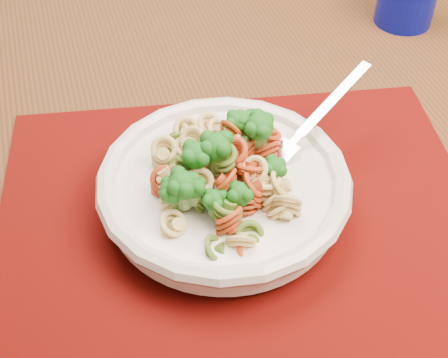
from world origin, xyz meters
TOP-DOWN VIEW (x-y plane):
  - dining_table at (-0.28, 0.16)m, footprint 1.67×1.33m
  - placemat at (-0.34, 0.11)m, footprint 0.60×0.56m
  - pasta_bowl at (-0.35, 0.13)m, footprint 0.25×0.25m
  - pasta_broccoli_heap at (-0.35, 0.13)m, footprint 0.22×0.22m
  - fork at (-0.28, 0.12)m, footprint 0.18×0.05m

SIDE VIEW (x-z plane):
  - dining_table at x=-0.28m, z-range 0.27..0.99m
  - placemat at x=-0.34m, z-range 0.72..0.72m
  - pasta_bowl at x=-0.35m, z-range 0.73..0.77m
  - fork at x=-0.28m, z-range 0.73..0.80m
  - pasta_broccoli_heap at x=-0.35m, z-range 0.74..0.80m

